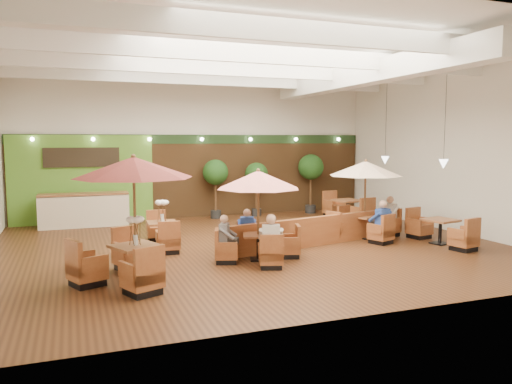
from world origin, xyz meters
name	(u,v)px	position (x,y,z in m)	size (l,w,h in m)	color
room	(246,120)	(0.25, 1.22, 3.63)	(14.04, 14.00, 5.52)	#381E0F
service_counter	(84,210)	(-4.40, 5.10, 0.58)	(3.00, 0.75, 1.18)	beige
booth_divider	(319,231)	(1.85, -0.52, 0.42)	(6.02, 0.18, 0.83)	brown
table_0	(131,191)	(-3.61, -2.43, 1.95)	(2.69, 2.86, 2.73)	brown
table_1	(258,197)	(-0.42, -1.59, 1.60)	(2.38, 2.38, 2.32)	brown
table_2	(365,184)	(3.66, -0.07, 1.67)	(2.52, 2.52, 2.44)	brown
table_3	(162,229)	(-2.41, 0.87, 0.49)	(0.85, 2.42, 1.49)	brown
table_4	(440,232)	(5.24, -1.61, 0.36)	(0.99, 2.59, 0.93)	brown
table_5	(347,211)	(4.87, 2.97, 0.39)	(1.04, 2.79, 1.02)	brown
topiary_0	(216,175)	(0.42, 5.30, 1.70)	(0.98, 0.98, 2.28)	black
topiary_1	(256,176)	(2.10, 5.30, 1.59)	(0.92, 0.92, 2.13)	black
topiary_2	(311,169)	(4.50, 5.30, 1.81)	(1.05, 1.05, 2.43)	black
diner_0	(271,236)	(-0.42, -2.43, 0.77)	(0.46, 0.43, 0.84)	silver
diner_1	(247,226)	(-0.42, -0.74, 0.73)	(0.39, 0.35, 0.73)	#24459E
diner_2	(226,233)	(-1.26, -1.59, 0.74)	(0.40, 0.41, 0.74)	slate
diner_3	(381,218)	(3.66, -0.96, 0.77)	(0.44, 0.39, 0.82)	#24459E
diner_4	(389,212)	(4.55, -0.07, 0.76)	(0.41, 0.44, 0.81)	silver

